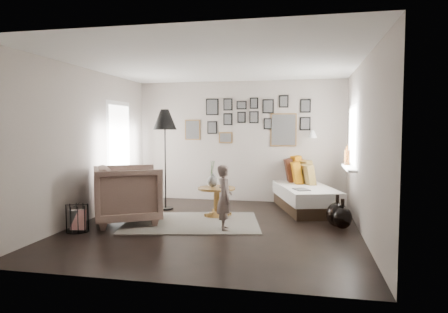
% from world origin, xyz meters
% --- Properties ---
extents(ground, '(4.80, 4.80, 0.00)m').
position_xyz_m(ground, '(0.00, 0.00, 0.00)').
color(ground, black).
rests_on(ground, ground).
extents(wall_back, '(4.50, 0.00, 4.50)m').
position_xyz_m(wall_back, '(0.00, 2.40, 1.30)').
color(wall_back, '#A49990').
rests_on(wall_back, ground).
extents(wall_front, '(4.50, 0.00, 4.50)m').
position_xyz_m(wall_front, '(0.00, -2.40, 1.30)').
color(wall_front, '#A49990').
rests_on(wall_front, ground).
extents(wall_left, '(0.00, 4.80, 4.80)m').
position_xyz_m(wall_left, '(-2.25, 0.00, 1.30)').
color(wall_left, '#A49990').
rests_on(wall_left, ground).
extents(wall_right, '(0.00, 4.80, 4.80)m').
position_xyz_m(wall_right, '(2.25, 0.00, 1.30)').
color(wall_right, '#A49990').
rests_on(wall_right, ground).
extents(ceiling, '(4.80, 4.80, 0.00)m').
position_xyz_m(ceiling, '(0.00, 0.00, 2.60)').
color(ceiling, white).
rests_on(ceiling, wall_back).
extents(door_left, '(0.00, 2.14, 2.14)m').
position_xyz_m(door_left, '(-2.23, 1.20, 1.05)').
color(door_left, white).
rests_on(door_left, wall_left).
extents(window_right, '(0.15, 1.32, 1.30)m').
position_xyz_m(window_right, '(2.18, 1.34, 0.93)').
color(window_right, white).
rests_on(window_right, wall_right).
extents(gallery_wall, '(2.74, 0.03, 1.08)m').
position_xyz_m(gallery_wall, '(0.29, 2.38, 1.74)').
color(gallery_wall, brown).
rests_on(gallery_wall, wall_back).
extents(wall_sconce, '(0.18, 0.36, 0.16)m').
position_xyz_m(wall_sconce, '(1.55, 2.13, 1.46)').
color(wall_sconce, white).
rests_on(wall_sconce, wall_back).
extents(rug, '(2.48, 1.97, 0.01)m').
position_xyz_m(rug, '(-0.44, 0.18, 0.01)').
color(rug, '#BDB6A6').
rests_on(rug, ground).
extents(pedestal_table, '(0.67, 0.67, 0.52)m').
position_xyz_m(pedestal_table, '(-0.14, 0.75, 0.24)').
color(pedestal_table, brown).
rests_on(pedestal_table, ground).
extents(vase, '(0.19, 0.19, 0.48)m').
position_xyz_m(vase, '(-0.22, 0.77, 0.67)').
color(vase, black).
rests_on(vase, pedestal_table).
extents(candles, '(0.11, 0.11, 0.25)m').
position_xyz_m(candles, '(-0.03, 0.75, 0.64)').
color(candles, black).
rests_on(candles, pedestal_table).
extents(daybed, '(1.43, 2.22, 1.01)m').
position_xyz_m(daybed, '(1.40, 1.79, 0.32)').
color(daybed, black).
rests_on(daybed, ground).
extents(magazine_on_daybed, '(0.34, 0.38, 0.02)m').
position_xyz_m(magazine_on_daybed, '(1.35, 1.14, 0.47)').
color(magazine_on_daybed, black).
rests_on(magazine_on_daybed, daybed).
extents(armchair, '(1.44, 1.43, 0.97)m').
position_xyz_m(armchair, '(-1.49, -0.02, 0.48)').
color(armchair, '#73594D').
rests_on(armchair, ground).
extents(armchair_cushion, '(0.60, 0.60, 0.20)m').
position_xyz_m(armchair_cushion, '(-1.46, 0.03, 0.48)').
color(armchair_cushion, silver).
rests_on(armchair_cushion, armchair).
extents(floor_lamp, '(0.45, 0.45, 1.95)m').
position_xyz_m(floor_lamp, '(-1.26, 1.17, 1.68)').
color(floor_lamp, black).
rests_on(floor_lamp, ground).
extents(magazine_basket, '(0.41, 0.41, 0.41)m').
position_xyz_m(magazine_basket, '(-2.00, -0.71, 0.20)').
color(magazine_basket, black).
rests_on(magazine_basket, ground).
extents(demijohn_large, '(0.35, 0.35, 0.52)m').
position_xyz_m(demijohn_large, '(1.93, 0.40, 0.20)').
color(demijohn_large, black).
rests_on(demijohn_large, ground).
extents(demijohn_small, '(0.31, 0.31, 0.47)m').
position_xyz_m(demijohn_small, '(2.00, 0.28, 0.18)').
color(demijohn_small, black).
rests_on(demijohn_small, ground).
extents(child, '(0.35, 0.43, 1.02)m').
position_xyz_m(child, '(0.20, -0.18, 0.51)').
color(child, '#6D5C56').
rests_on(child, ground).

